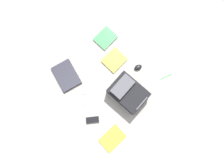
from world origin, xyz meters
name	(u,v)px	position (x,y,z in m)	size (l,w,h in m)	color
ground_plane	(112,81)	(0.00, 0.00, 0.00)	(3.65, 3.65, 0.00)	gray
backpack	(128,93)	(0.22, 0.03, 0.09)	(0.41, 0.33, 0.21)	black
laptop	(66,76)	(-0.39, -0.35, 0.02)	(0.37, 0.29, 0.03)	#24242C
book_red	(114,60)	(-0.17, 0.18, 0.01)	(0.22, 0.25, 0.02)	silver
book_manual	(112,138)	(0.47, -0.42, 0.01)	(0.19, 0.26, 0.02)	silver
book_blue	(105,38)	(-0.43, 0.28, 0.01)	(0.21, 0.25, 0.02)	silver
computer_mouse	(138,67)	(0.08, 0.32, 0.02)	(0.06, 0.09, 0.04)	black
cable_coil	(84,99)	(-0.06, -0.37, 0.01)	(0.13, 0.13, 0.01)	silver
power_brick	(93,120)	(0.18, -0.45, 0.01)	(0.06, 0.14, 0.03)	black
pen_black	(166,77)	(0.38, 0.49, 0.00)	(0.01, 0.01, 0.15)	#198C33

